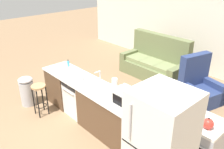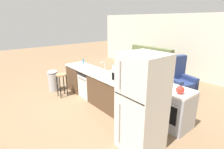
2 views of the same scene
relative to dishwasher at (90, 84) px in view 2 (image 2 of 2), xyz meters
name	(u,v)px [view 2 (image 2 of 2)]	position (x,y,z in m)	size (l,w,h in m)	color
ground_plane	(95,98)	(0.25, 0.00, -0.42)	(24.00, 24.00, 0.00)	#896B4C
wall_back	(181,46)	(0.55, 4.20, 0.88)	(10.00, 0.06, 2.60)	silver
kitchen_counter	(99,88)	(0.49, 0.00, 0.00)	(2.94, 0.66, 0.90)	brown
dishwasher	(90,84)	(0.00, 0.00, 0.00)	(0.58, 0.61, 0.84)	white
stove_range	(174,108)	(2.60, 0.55, 0.03)	(0.76, 0.68, 0.90)	#A8AAB2
refrigerator	(142,104)	(2.60, -0.55, 0.50)	(0.72, 0.73, 1.83)	silver
microwave	(122,76)	(1.48, 0.00, 0.62)	(0.50, 0.37, 0.28)	white
sink_faucet	(104,67)	(0.52, 0.16, 0.61)	(0.07, 0.18, 0.30)	silver
paper_towel_roll	(114,71)	(0.98, 0.16, 0.62)	(0.14, 0.14, 0.28)	#4C4C51
soap_bottle	(93,70)	(0.38, -0.13, 0.55)	(0.06, 0.06, 0.18)	silver
dish_soap_bottle	(83,62)	(-0.72, 0.20, 0.55)	(0.06, 0.06, 0.18)	#338CCC
kettle	(180,90)	(2.77, 0.42, 0.56)	(0.21, 0.17, 0.19)	red
bar_stool	(62,80)	(-0.57, -0.70, 0.11)	(0.32, 0.32, 0.74)	tan
trash_bin	(53,80)	(-1.19, -0.74, -0.04)	(0.35, 0.35, 0.74)	#B7B7BC
couch	(147,68)	(-0.13, 2.91, -0.03)	(2.00, 0.91, 1.27)	#667047
armchair	(177,82)	(1.55, 2.48, -0.07)	(0.98, 1.02, 1.20)	navy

